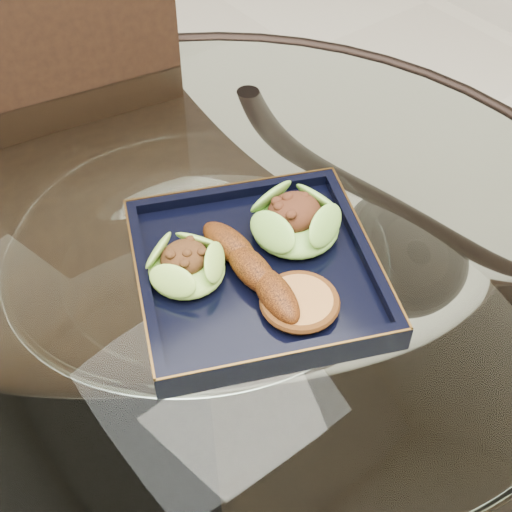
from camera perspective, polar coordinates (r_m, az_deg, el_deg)
dining_table at (r=0.96m, az=-3.96°, el=-8.39°), size 1.13×1.13×0.77m
dining_chair at (r=1.21m, az=-12.05°, el=1.19°), size 0.49×0.49×0.97m
navy_plate at (r=0.82m, az=0.00°, el=-1.44°), size 0.36×0.36×0.02m
lettuce_wrap_left at (r=0.80m, az=-5.60°, el=-0.85°), size 0.10×0.10×0.03m
lettuce_wrap_right at (r=0.84m, az=3.16°, el=2.68°), size 0.12×0.12×0.04m
roasted_plantain at (r=0.79m, az=-0.33°, el=-1.04°), size 0.05×0.17×0.03m
crumb_patty at (r=0.77m, az=3.51°, el=-3.78°), size 0.09×0.09×0.01m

